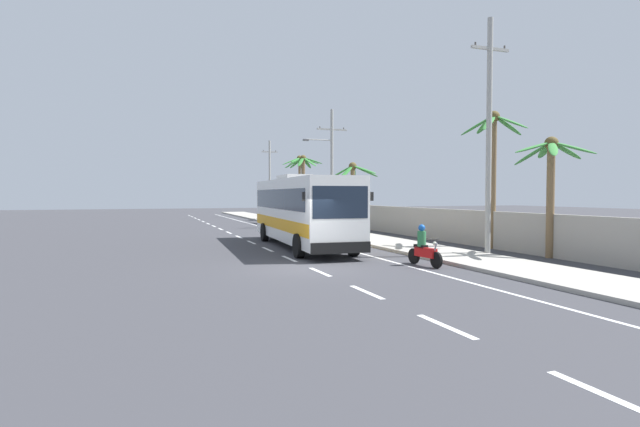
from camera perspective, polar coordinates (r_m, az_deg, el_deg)
The scene contains 16 objects.
ground_plane at distance 18.43m, azimuth -1.27°, elevation -6.18°, with size 160.00×160.00×0.00m, color #3A3A3F.
sidewalk_kerb at distance 30.17m, azimuth 4.92°, elevation -2.78°, with size 3.20×90.00×0.14m, color #A8A399.
lane_markings at distance 32.95m, azimuth -5.72°, elevation -2.47°, with size 3.74×71.00×0.01m.
boundary_wall at distance 35.37m, azimuth 7.79°, elevation -0.66°, with size 0.24×60.00×1.86m, color #9E998E.
coach_bus_foreground at distance 25.34m, azimuth -2.17°, elevation 0.52°, with size 3.41×12.36×3.73m.
motorcycle_beside_bus at distance 19.16m, azimuth 11.82°, elevation -3.98°, with size 0.56×1.96×1.56m.
pedestrian_near_kerb at distance 36.31m, azimuth 0.53°, elevation -0.54°, with size 0.36×0.36×1.56m.
pedestrian_midwalk at distance 38.35m, azimuth -0.25°, elevation -0.29°, with size 0.36×0.36×1.67m.
utility_pole_nearest at distance 22.99m, azimuth 18.80°, elevation 8.66°, with size 1.90×0.24×10.27m.
utility_pole_mid at distance 40.33m, azimuth 1.26°, elevation 5.61°, with size 3.72×0.24×9.52m.
utility_pole_far at distance 59.06m, azimuth -5.78°, elevation 4.12°, with size 1.85×0.24×9.01m.
palm_nearest at distance 26.05m, azimuth 19.26°, elevation 6.63°, with size 3.04×3.26×6.78m.
palm_second at distance 51.83m, azimuth -2.38°, elevation 4.81°, with size 4.06×3.64×6.72m.
palm_third at distance 35.03m, azimuth 3.81°, elevation 3.69°, with size 3.76×3.86×4.94m.
palm_fourth at distance 46.44m, azimuth -1.93°, elevation 4.29°, with size 3.75×3.46×6.35m.
palm_farthest at distance 23.12m, azimuth 24.91°, elevation 4.39°, with size 3.48×3.19×5.12m.
Camera 1 is at (-5.83, -17.28, 2.69)m, focal length 27.92 mm.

